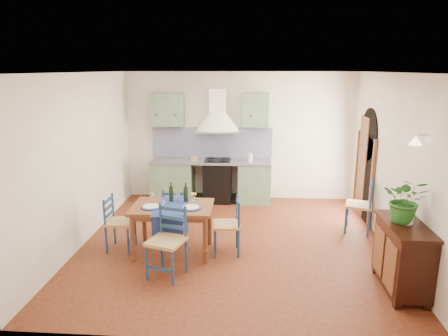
{
  "coord_description": "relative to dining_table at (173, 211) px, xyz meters",
  "views": [
    {
      "loc": [
        0.27,
        -6.22,
        2.86
      ],
      "look_at": [
        -0.18,
        0.3,
        1.23
      ],
      "focal_mm": 32.0,
      "sensor_mm": 36.0,
      "label": 1
    }
  ],
  "objects": [
    {
      "name": "floor",
      "position": [
        0.93,
        0.43,
        -0.7
      ],
      "size": [
        5.0,
        5.0,
        0.0
      ],
      "primitive_type": "plane",
      "color": "#47190F",
      "rests_on": "ground"
    },
    {
      "name": "back_wall",
      "position": [
        0.46,
        2.72,
        0.35
      ],
      "size": [
        5.0,
        0.96,
        2.8
      ],
      "color": "white",
      "rests_on": "ground"
    },
    {
      "name": "right_wall",
      "position": [
        3.43,
        0.7,
        0.64
      ],
      "size": [
        0.26,
        5.0,
        2.8
      ],
      "color": "white",
      "rests_on": "ground"
    },
    {
      "name": "left_wall",
      "position": [
        -1.57,
        0.43,
        0.7
      ],
      "size": [
        0.04,
        5.0,
        2.8
      ],
      "primitive_type": "cube",
      "color": "white",
      "rests_on": "ground"
    },
    {
      "name": "ceiling",
      "position": [
        0.93,
        0.43,
        2.11
      ],
      "size": [
        5.0,
        5.0,
        0.01
      ],
      "primitive_type": "cube",
      "color": "silver",
      "rests_on": "back_wall"
    },
    {
      "name": "dining_table",
      "position": [
        0.0,
        0.0,
        0.0
      ],
      "size": [
        1.25,
        0.94,
        1.1
      ],
      "color": "brown",
      "rests_on": "ground"
    },
    {
      "name": "chair_near",
      "position": [
        0.06,
        -0.7,
        -0.18
      ],
      "size": [
        0.59,
        0.59,
        1.0
      ],
      "color": "navy",
      "rests_on": "ground"
    },
    {
      "name": "chair_far",
      "position": [
        -0.08,
        0.63,
        -0.24
      ],
      "size": [
        0.44,
        0.44,
        0.89
      ],
      "color": "navy",
      "rests_on": "ground"
    },
    {
      "name": "chair_left",
      "position": [
        -0.9,
        0.07,
        -0.24
      ],
      "size": [
        0.43,
        0.43,
        0.89
      ],
      "color": "navy",
      "rests_on": "ground"
    },
    {
      "name": "chair_right",
      "position": [
        0.87,
        0.07,
        -0.23
      ],
      "size": [
        0.46,
        0.46,
        0.9
      ],
      "color": "navy",
      "rests_on": "ground"
    },
    {
      "name": "chair_spare",
      "position": [
        3.17,
        1.07,
        -0.21
      ],
      "size": [
        0.55,
        0.55,
        0.95
      ],
      "color": "navy",
      "rests_on": "ground"
    },
    {
      "name": "sideboard",
      "position": [
        3.19,
        -0.88,
        -0.19
      ],
      "size": [
        0.5,
        1.05,
        0.94
      ],
      "color": "black",
      "rests_on": "ground"
    },
    {
      "name": "potted_plant",
      "position": [
        3.18,
        -0.82,
        0.54
      ],
      "size": [
        0.68,
        0.65,
        0.6
      ],
      "primitive_type": "imported",
      "rotation": [
        0.0,
        0.0,
        -0.41
      ],
      "color": "#236421",
      "rests_on": "sideboard"
    }
  ]
}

